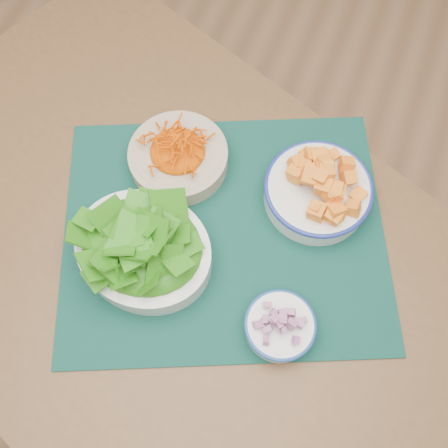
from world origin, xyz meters
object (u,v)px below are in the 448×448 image
squash_bowl (319,187)px  lettuce_bowl (142,246)px  table (168,256)px  placemat (224,231)px  onion_bowl (280,325)px  carrot_bowl (178,154)px

squash_bowl → lettuce_bowl: lettuce_bowl is taller
table → lettuce_bowl: bearing=-84.3°
placemat → squash_bowl: size_ratio=2.53×
onion_bowl → table: bearing=161.8°
placemat → lettuce_bowl: (-0.11, -0.10, 0.05)m
table → carrot_bowl: size_ratio=7.01×
carrot_bowl → squash_bowl: squash_bowl is taller
lettuce_bowl → onion_bowl: lettuce_bowl is taller
carrot_bowl → squash_bowl: (0.27, 0.02, 0.01)m
table → carrot_bowl: carrot_bowl is taller
placemat → onion_bowl: (0.15, -0.14, 0.03)m
carrot_bowl → lettuce_bowl: 0.20m
placemat → lettuce_bowl: 0.16m
squash_bowl → lettuce_bowl: size_ratio=0.85×
squash_bowl → onion_bowl: 0.26m
squash_bowl → lettuce_bowl: 0.33m
placemat → lettuce_bowl: size_ratio=2.14×
placemat → lettuce_bowl: bearing=-162.3°
lettuce_bowl → table: bearing=83.1°
carrot_bowl → squash_bowl: 0.27m
lettuce_bowl → squash_bowl: bearing=50.6°
carrot_bowl → onion_bowl: size_ratio=1.67×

